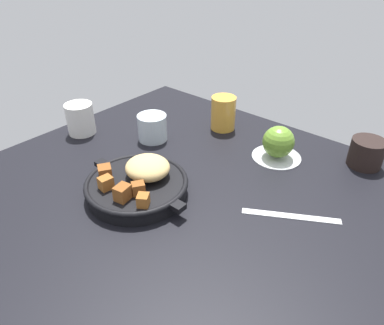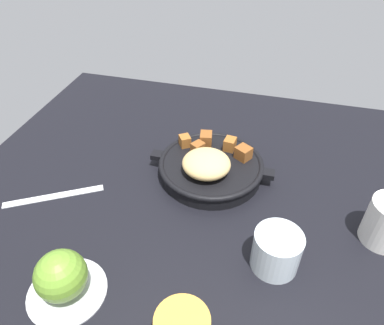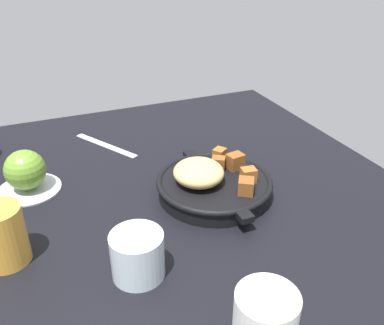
{
  "view_description": "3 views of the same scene",
  "coord_description": "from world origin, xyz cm",
  "px_view_note": "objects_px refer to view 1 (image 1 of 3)",
  "views": [
    {
      "loc": [
        44.96,
        -46.78,
        48.55
      ],
      "look_at": [
        1.15,
        4.59,
        5.36
      ],
      "focal_mm": 33.95,
      "sensor_mm": 36.0,
      "label": 1
    },
    {
      "loc": [
        -16.21,
        50.98,
        51.29
      ],
      "look_at": [
        -2.06,
        -2.23,
        5.96
      ],
      "focal_mm": 33.43,
      "sensor_mm": 36.0,
      "label": 2
    },
    {
      "loc": [
        -65.89,
        23.63,
        44.4
      ],
      "look_at": [
        -3.84,
        -2.3,
        7.27
      ],
      "focal_mm": 38.74,
      "sensor_mm": 36.0,
      "label": 3
    }
  ],
  "objects_px": {
    "ceramic_mug_white": "(80,119)",
    "water_glass_short": "(152,128)",
    "butter_knife": "(291,216)",
    "coffee_mug_dark": "(366,153)",
    "cast_iron_skillet": "(138,183)",
    "red_apple": "(278,142)",
    "juice_glass_amber": "(223,113)"
  },
  "relations": [
    {
      "from": "butter_knife",
      "to": "ceramic_mug_white",
      "type": "distance_m",
      "value": 0.63
    },
    {
      "from": "butter_knife",
      "to": "water_glass_short",
      "type": "xyz_separation_m",
      "value": [
        -0.44,
        0.05,
        0.03
      ]
    },
    {
      "from": "cast_iron_skillet",
      "to": "ceramic_mug_white",
      "type": "relative_size",
      "value": 3.07
    },
    {
      "from": "butter_knife",
      "to": "coffee_mug_dark",
      "type": "relative_size",
      "value": 2.43
    },
    {
      "from": "red_apple",
      "to": "coffee_mug_dark",
      "type": "bearing_deg",
      "value": 30.95
    },
    {
      "from": "ceramic_mug_white",
      "to": "juice_glass_amber",
      "type": "xyz_separation_m",
      "value": [
        0.29,
        0.28,
        0.0
      ]
    },
    {
      "from": "cast_iron_skillet",
      "to": "juice_glass_amber",
      "type": "xyz_separation_m",
      "value": [
        -0.05,
        0.37,
        0.02
      ]
    },
    {
      "from": "cast_iron_skillet",
      "to": "ceramic_mug_white",
      "type": "xyz_separation_m",
      "value": [
        -0.33,
        0.09,
        0.02
      ]
    },
    {
      "from": "butter_knife",
      "to": "water_glass_short",
      "type": "bearing_deg",
      "value": 143.61
    },
    {
      "from": "coffee_mug_dark",
      "to": "juice_glass_amber",
      "type": "distance_m",
      "value": 0.39
    },
    {
      "from": "red_apple",
      "to": "coffee_mug_dark",
      "type": "xyz_separation_m",
      "value": [
        0.18,
        0.11,
        -0.01
      ]
    },
    {
      "from": "cast_iron_skillet",
      "to": "butter_knife",
      "type": "bearing_deg",
      "value": 26.57
    },
    {
      "from": "butter_knife",
      "to": "coffee_mug_dark",
      "type": "height_order",
      "value": "coffee_mug_dark"
    },
    {
      "from": "cast_iron_skillet",
      "to": "ceramic_mug_white",
      "type": "bearing_deg",
      "value": 165.03
    },
    {
      "from": "ceramic_mug_white",
      "to": "water_glass_short",
      "type": "relative_size",
      "value": 1.1
    },
    {
      "from": "cast_iron_skillet",
      "to": "coffee_mug_dark",
      "type": "distance_m",
      "value": 0.55
    },
    {
      "from": "butter_knife",
      "to": "red_apple",
      "type": "bearing_deg",
      "value": 96.32
    },
    {
      "from": "water_glass_short",
      "to": "ceramic_mug_white",
      "type": "bearing_deg",
      "value": -150.15
    },
    {
      "from": "cast_iron_skillet",
      "to": "coffee_mug_dark",
      "type": "height_order",
      "value": "cast_iron_skillet"
    },
    {
      "from": "ceramic_mug_white",
      "to": "water_glass_short",
      "type": "height_order",
      "value": "ceramic_mug_white"
    },
    {
      "from": "water_glass_short",
      "to": "red_apple",
      "type": "bearing_deg",
      "value": 23.8
    },
    {
      "from": "ceramic_mug_white",
      "to": "butter_knife",
      "type": "bearing_deg",
      "value": 5.2
    },
    {
      "from": "red_apple",
      "to": "water_glass_short",
      "type": "relative_size",
      "value": 1.0
    },
    {
      "from": "red_apple",
      "to": "juice_glass_amber",
      "type": "distance_m",
      "value": 0.21
    },
    {
      "from": "cast_iron_skillet",
      "to": "juice_glass_amber",
      "type": "height_order",
      "value": "juice_glass_amber"
    },
    {
      "from": "cast_iron_skillet",
      "to": "ceramic_mug_white",
      "type": "height_order",
      "value": "ceramic_mug_white"
    },
    {
      "from": "cast_iron_skillet",
      "to": "red_apple",
      "type": "bearing_deg",
      "value": 64.66
    },
    {
      "from": "cast_iron_skillet",
      "to": "butter_knife",
      "type": "distance_m",
      "value": 0.33
    },
    {
      "from": "butter_knife",
      "to": "coffee_mug_dark",
      "type": "bearing_deg",
      "value": 50.99
    },
    {
      "from": "ceramic_mug_white",
      "to": "water_glass_short",
      "type": "bearing_deg",
      "value": 29.85
    },
    {
      "from": "butter_knife",
      "to": "cast_iron_skillet",
      "type": "bearing_deg",
      "value": 176.21
    },
    {
      "from": "cast_iron_skillet",
      "to": "butter_knife",
      "type": "height_order",
      "value": "cast_iron_skillet"
    }
  ]
}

